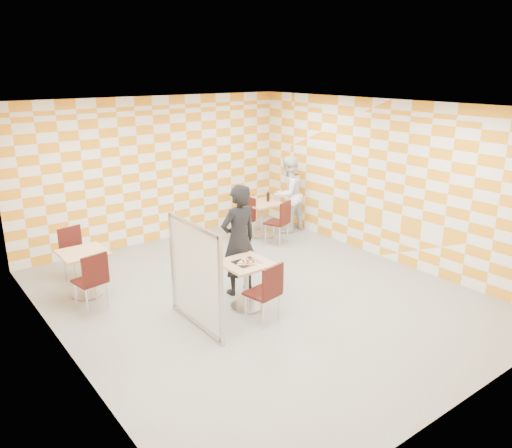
{
  "coord_description": "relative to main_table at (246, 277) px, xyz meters",
  "views": [
    {
      "loc": [
        -4.48,
        -5.85,
        3.54
      ],
      "look_at": [
        0.1,
        0.2,
        1.15
      ],
      "focal_mm": 35.0,
      "sensor_mm": 36.0,
      "label": 1
    }
  ],
  "objects": [
    {
      "name": "main_table",
      "position": [
        0.0,
        0.0,
        0.0
      ],
      "size": [
        0.7,
        0.7,
        0.75
      ],
      "color": "tan",
      "rests_on": "ground"
    },
    {
      "name": "sport_bottle",
      "position": [
        2.13,
        2.65,
        0.33
      ],
      "size": [
        0.06,
        0.06,
        0.2
      ],
      "color": "white",
      "rests_on": "second_table"
    },
    {
      "name": "man_white",
      "position": [
        2.95,
        2.48,
        0.35
      ],
      "size": [
        0.93,
        0.78,
        1.71
      ],
      "primitive_type": "imported",
      "rotation": [
        0.0,
        0.0,
        3.31
      ],
      "color": "white",
      "rests_on": "ground"
    },
    {
      "name": "chair_empty_near",
      "position": [
        -1.88,
        1.32,
        0.04
      ],
      "size": [
        0.49,
        0.5,
        0.92
      ],
      "color": "#3A0F0B",
      "rests_on": "ground"
    },
    {
      "name": "chair_second_side",
      "position": [
        1.86,
        2.6,
        0.04
      ],
      "size": [
        0.47,
        0.47,
        0.92
      ],
      "color": "#3A0F0B",
      "rests_on": "ground"
    },
    {
      "name": "empty_table",
      "position": [
        -1.8,
        1.92,
        0.0
      ],
      "size": [
        0.7,
        0.7,
        0.75
      ],
      "color": "tan",
      "rests_on": "ground"
    },
    {
      "name": "chair_empty_far",
      "position": [
        -1.71,
        2.69,
        0.04
      ],
      "size": [
        0.5,
        0.51,
        0.92
      ],
      "color": "#3A0F0B",
      "rests_on": "ground"
    },
    {
      "name": "man_dark",
      "position": [
        0.24,
        0.52,
        0.4
      ],
      "size": [
        0.67,
        0.45,
        1.81
      ],
      "primitive_type": "imported",
      "rotation": [
        0.0,
        0.0,
        3.17
      ],
      "color": "black",
      "rests_on": "ground"
    },
    {
      "name": "chair_main_front",
      "position": [
        -0.06,
        -0.59,
        0.04
      ],
      "size": [
        0.49,
        0.5,
        0.92
      ],
      "color": "#3A0F0B",
      "rests_on": "ground"
    },
    {
      "name": "room_shell",
      "position": [
        0.4,
        0.76,
        0.99
      ],
      "size": [
        7.0,
        7.0,
        7.0
      ],
      "color": "gray",
      "rests_on": "ground"
    },
    {
      "name": "partition",
      "position": [
        -0.91,
        -0.05,
        0.28
      ],
      "size": [
        0.08,
        1.38,
        1.55
      ],
      "color": "white",
      "rests_on": "ground"
    },
    {
      "name": "chair_second_front",
      "position": [
        2.28,
        1.92,
        0.04
      ],
      "size": [
        0.55,
        0.55,
        0.92
      ],
      "color": "#3A0F0B",
      "rests_on": "ground"
    },
    {
      "name": "pizza_on_foil",
      "position": [
        -0.0,
        -0.02,
        0.26
      ],
      "size": [
        0.4,
        0.4,
        0.04
      ],
      "color": "silver",
      "rests_on": "main_table"
    },
    {
      "name": "second_table",
      "position": [
        2.31,
        2.57,
        0.0
      ],
      "size": [
        0.7,
        0.7,
        0.75
      ],
      "color": "tan",
      "rests_on": "ground"
    },
    {
      "name": "soda_bottle",
      "position": [
        2.46,
        2.57,
        0.34
      ],
      "size": [
        0.07,
        0.07,
        0.23
      ],
      "color": "black",
      "rests_on": "second_table"
    }
  ]
}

